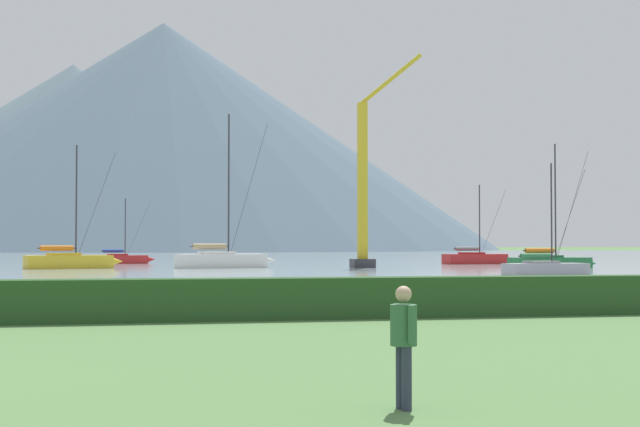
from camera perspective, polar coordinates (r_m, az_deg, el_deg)
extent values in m
cube|color=#8C9EA3|center=(153.29, -13.84, -2.60)|extent=(320.00, 246.00, 0.00)
cube|color=red|center=(102.51, 9.37, -2.74)|extent=(6.92, 2.84, 1.06)
cone|color=red|center=(104.24, 11.28, -2.71)|extent=(1.23, 0.99, 0.90)
cube|color=#A52020|center=(102.34, 9.17, -2.53)|extent=(2.63, 1.81, 0.68)
cylinder|color=#333338|center=(102.77, 9.65, -0.49)|extent=(0.14, 0.14, 7.97)
cylinder|color=#333338|center=(102.09, 8.89, -2.12)|extent=(3.04, 0.35, 0.12)
cylinder|color=gray|center=(102.09, 8.89, -2.12)|extent=(2.61, 0.62, 0.43)
cylinder|color=#333338|center=(103.48, 10.44, -0.60)|extent=(3.21, 0.28, 7.58)
cube|color=#236B38|center=(80.35, 13.75, -2.98)|extent=(6.80, 2.73, 1.05)
cone|color=#236B38|center=(82.29, 16.06, -2.93)|extent=(1.20, 0.96, 0.89)
cube|color=#206032|center=(80.16, 13.51, -2.71)|extent=(2.58, 1.76, 0.67)
cylinder|color=#333338|center=(80.68, 14.08, 0.60)|extent=(0.13, 0.13, 9.95)
cylinder|color=#333338|center=(79.88, 13.16, -2.20)|extent=(3.00, 0.32, 0.11)
cylinder|color=orange|center=(79.88, 13.16, -2.20)|extent=(2.57, 0.59, 0.42)
cylinder|color=#333338|center=(81.46, 15.04, 0.41)|extent=(3.16, 0.24, 9.46)
cube|color=#9E9EA3|center=(64.51, 13.52, -3.35)|extent=(5.84, 2.62, 0.89)
cone|color=#9E9EA3|center=(66.29, 15.87, -3.28)|extent=(1.05, 0.87, 0.75)
cube|color=gray|center=(64.33, 13.27, -3.06)|extent=(2.25, 1.61, 0.56)
cylinder|color=#333338|center=(64.77, 13.85, -0.15)|extent=(0.11, 0.11, 7.11)
cylinder|color=#333338|center=(64.07, 12.92, -2.53)|extent=(2.53, 0.41, 0.10)
cylinder|color=#2D7542|center=(64.07, 12.92, -2.53)|extent=(2.19, 0.62, 0.35)
cylinder|color=#333338|center=(65.50, 14.83, -0.32)|extent=(2.67, 0.36, 6.77)
cube|color=white|center=(85.56, -6.01, -2.87)|extent=(8.42, 4.42, 1.26)
cone|color=white|center=(87.11, -3.14, -2.86)|extent=(1.57, 1.34, 1.07)
cube|color=silver|center=(85.41, -6.30, -2.57)|extent=(3.32, 2.52, 0.80)
cylinder|color=#333338|center=(85.91, -5.56, 1.61)|extent=(0.16, 0.16, 13.32)
cylinder|color=#333338|center=(85.20, -6.72, -1.99)|extent=(3.55, 0.92, 0.14)
cylinder|color=tan|center=(85.20, -6.72, -1.99)|extent=(3.10, 1.16, 0.50)
cylinder|color=#333338|center=(86.52, -4.37, 1.36)|extent=(3.73, 0.86, 12.66)
cube|color=gold|center=(85.84, -15.00, -2.85)|extent=(7.81, 4.39, 1.16)
cone|color=gold|center=(86.82, -12.26, -2.86)|extent=(1.48, 1.29, 0.99)
cube|color=gold|center=(85.74, -15.27, -2.57)|extent=(3.12, 2.44, 0.74)
cylinder|color=#333338|center=(86.03, -14.56, 0.62)|extent=(0.15, 0.15, 10.31)
cylinder|color=#333338|center=(85.61, -15.67, -2.03)|extent=(3.25, 1.00, 0.13)
cylinder|color=orange|center=(85.61, -15.67, -2.03)|extent=(2.85, 1.19, 0.47)
cylinder|color=#333338|center=(86.42, -13.43, 0.43)|extent=(3.40, 0.96, 9.81)
cube|color=red|center=(104.97, -12.00, -2.74)|extent=(5.96, 2.65, 0.91)
cone|color=red|center=(105.40, -10.22, -2.75)|extent=(1.07, 0.88, 0.77)
cube|color=#A52020|center=(104.92, -12.18, -2.56)|extent=(2.29, 1.63, 0.58)
cylinder|color=#333338|center=(105.02, -11.72, -0.91)|extent=(0.12, 0.12, 6.64)
cylinder|color=#333338|center=(104.86, -12.44, -2.23)|extent=(2.59, 0.41, 0.10)
cylinder|color=#2847A3|center=(104.86, -12.44, -2.23)|extent=(2.23, 0.62, 0.36)
cylinder|color=#333338|center=(105.19, -10.99, -1.01)|extent=(2.72, 0.35, 6.32)
cylinder|color=#2D3347|center=(12.70, 5.27, -9.93)|extent=(0.14, 0.14, 0.85)
cylinder|color=#2D3347|center=(12.86, 4.93, -9.83)|extent=(0.14, 0.14, 0.85)
cylinder|color=#33663D|center=(12.70, 5.09, -6.75)|extent=(0.36, 0.36, 0.55)
cylinder|color=#33663D|center=(12.48, 5.55, -6.71)|extent=(0.09, 0.09, 0.50)
cylinder|color=#33663D|center=(12.92, 4.64, -6.55)|extent=(0.09, 0.09, 0.50)
sphere|color=tan|center=(12.67, 5.08, -4.88)|extent=(0.22, 0.22, 0.22)
cube|color=#333338|center=(85.94, 2.60, -3.03)|extent=(2.00, 2.00, 0.80)
cube|color=gold|center=(86.11, 2.59, 2.00)|extent=(0.80, 0.80, 14.33)
cube|color=gold|center=(87.98, 4.36, 8.15)|extent=(5.83, 0.36, 4.92)
cone|color=#4C6070|center=(349.49, -9.50, 4.67)|extent=(242.18, 242.18, 83.16)
cone|color=slate|center=(429.97, -14.77, 3.38)|extent=(235.97, 235.97, 81.54)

